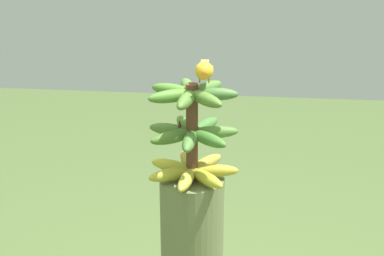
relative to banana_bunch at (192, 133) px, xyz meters
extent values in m
cylinder|color=brown|center=(0.00, 0.00, 0.00)|extent=(0.04, 0.04, 0.32)
ellipsoid|color=#A9A32E|center=(-0.06, -0.04, -0.13)|extent=(0.15, 0.11, 0.04)
ellipsoid|color=gold|center=(-0.01, -0.07, -0.13)|extent=(0.06, 0.16, 0.04)
ellipsoid|color=gold|center=(0.05, -0.05, -0.13)|extent=(0.13, 0.14, 0.04)
ellipsoid|color=gold|center=(0.07, 0.01, -0.13)|extent=(0.15, 0.05, 0.04)
ellipsoid|color=gold|center=(0.04, 0.06, -0.13)|extent=(0.12, 0.15, 0.04)
ellipsoid|color=#AF9F32|center=(-0.02, 0.07, -0.13)|extent=(0.08, 0.16, 0.04)
ellipsoid|color=gold|center=(-0.07, 0.03, -0.13)|extent=(0.16, 0.09, 0.04)
ellipsoid|color=#4C7A34|center=(0.00, -0.07, 0.00)|extent=(0.04, 0.15, 0.04)
ellipsoid|color=#42762C|center=(0.05, -0.05, 0.00)|extent=(0.14, 0.13, 0.04)
ellipsoid|color=#4F7930|center=(0.07, 0.01, 0.00)|extent=(0.16, 0.07, 0.04)
ellipsoid|color=#447936|center=(0.03, 0.06, 0.00)|extent=(0.11, 0.15, 0.04)
ellipsoid|color=#4E7926|center=(-0.03, 0.06, 0.00)|extent=(0.10, 0.15, 0.04)
ellipsoid|color=#476D28|center=(-0.07, 0.02, 0.00)|extent=(0.16, 0.08, 0.04)
ellipsoid|color=#446B27|center=(-0.06, -0.04, 0.00)|extent=(0.15, 0.12, 0.04)
ellipsoid|color=#436B32|center=(0.07, 0.00, 0.13)|extent=(0.15, 0.05, 0.04)
ellipsoid|color=#4B7830|center=(0.04, 0.06, 0.13)|extent=(0.12, 0.15, 0.04)
ellipsoid|color=#4F7D37|center=(-0.02, 0.06, 0.13)|extent=(0.08, 0.16, 0.04)
ellipsoid|color=#497B2A|center=(-0.06, 0.02, 0.13)|extent=(0.16, 0.09, 0.04)
ellipsoid|color=#477928|center=(-0.06, -0.03, 0.13)|extent=(0.15, 0.11, 0.04)
ellipsoid|color=#4A6F2C|center=(-0.01, -0.07, 0.13)|extent=(0.06, 0.16, 0.04)
ellipsoid|color=#51792D|center=(0.05, -0.05, 0.13)|extent=(0.13, 0.14, 0.04)
cone|color=#4C2D1E|center=(-0.04, 0.01, 0.01)|extent=(0.04, 0.04, 0.06)
cylinder|color=#C68933|center=(0.02, 0.01, 0.17)|extent=(0.00, 0.00, 0.02)
cylinder|color=#C68933|center=(0.05, 0.02, 0.17)|extent=(0.01, 0.00, 0.02)
ellipsoid|color=gold|center=(0.04, 0.02, 0.20)|extent=(0.05, 0.10, 0.04)
ellipsoid|color=olive|center=(0.01, 0.02, 0.20)|extent=(0.01, 0.07, 0.03)
ellipsoid|color=olive|center=(0.06, 0.02, 0.20)|extent=(0.01, 0.07, 0.03)
cube|color=olive|center=(0.03, 0.09, 0.20)|extent=(0.03, 0.07, 0.01)
sphere|color=gold|center=(0.04, -0.03, 0.21)|extent=(0.05, 0.05, 0.05)
sphere|color=black|center=(0.06, -0.03, 0.21)|extent=(0.01, 0.01, 0.01)
cone|color=orange|center=(0.04, -0.06, 0.21)|extent=(0.02, 0.03, 0.02)
camera|label=1|loc=(0.19, -1.74, 0.69)|focal=56.11mm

